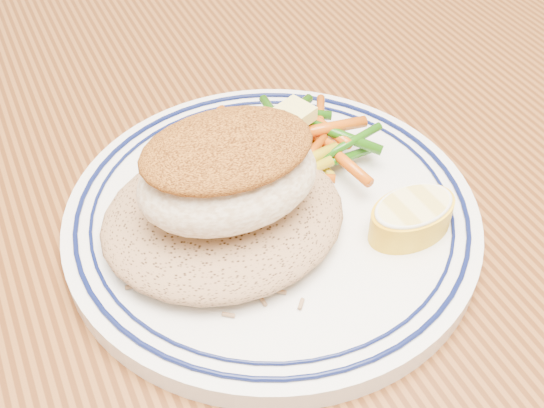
{
  "coord_description": "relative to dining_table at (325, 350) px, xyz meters",
  "views": [
    {
      "loc": [
        -0.15,
        -0.23,
        1.07
      ],
      "look_at": [
        -0.02,
        0.04,
        0.77
      ],
      "focal_mm": 45.0,
      "sensor_mm": 36.0,
      "label": 1
    }
  ],
  "objects": [
    {
      "name": "butter_pat",
      "position": [
        0.01,
        0.08,
        0.15
      ],
      "size": [
        0.03,
        0.03,
        0.01
      ],
      "primitive_type": "cube",
      "rotation": [
        0.0,
        0.0,
        0.38
      ],
      "color": "#EBE173",
      "rests_on": "vegetable_pile"
    },
    {
      "name": "rice_pilaf",
      "position": [
        -0.05,
        0.04,
        0.13
      ],
      "size": [
        0.15,
        0.13,
        0.03
      ],
      "primitive_type": "ellipsoid",
      "color": "#956F4A",
      "rests_on": "plate"
    },
    {
      "name": "lemon_wedge",
      "position": [
        0.05,
        -0.01,
        0.12
      ],
      "size": [
        0.06,
        0.06,
        0.02
      ],
      "color": "yellow",
      "rests_on": "plate"
    },
    {
      "name": "fish_fillet",
      "position": [
        -0.05,
        0.04,
        0.16
      ],
      "size": [
        0.11,
        0.08,
        0.05
      ],
      "color": "white",
      "rests_on": "rice_pilaf"
    },
    {
      "name": "plate",
      "position": [
        -0.02,
        0.04,
        0.11
      ],
      "size": [
        0.26,
        0.26,
        0.02
      ],
      "color": "white",
      "rests_on": "dining_table"
    },
    {
      "name": "dining_table",
      "position": [
        0.0,
        0.0,
        0.0
      ],
      "size": [
        1.5,
        0.9,
        0.75
      ],
      "color": "#502810",
      "rests_on": "ground"
    },
    {
      "name": "vegetable_pile",
      "position": [
        0.01,
        0.08,
        0.13
      ],
      "size": [
        0.11,
        0.11,
        0.03
      ],
      "color": "#1A530A",
      "rests_on": "plate"
    }
  ]
}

